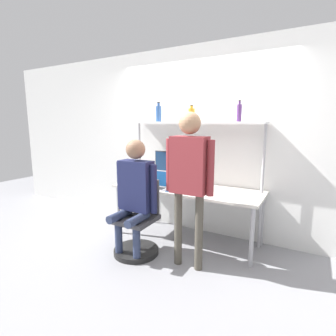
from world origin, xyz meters
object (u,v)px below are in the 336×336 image
monitor (172,165)px  office_chair (138,231)px  cell_phone (170,190)px  bottle_amber (191,115)px  laptop (158,183)px  bottle_purple (239,112)px  bottle_blue (159,113)px  person_seated (135,188)px  person_standing (189,170)px

monitor → office_chair: bearing=-89.8°
cell_phone → bottle_amber: size_ratio=0.67×
laptop → bottle_amber: size_ratio=1.47×
cell_phone → bottle_purple: bearing=32.5°
bottle_blue → bottle_amber: 0.54m
person_seated → bottle_purple: 1.62m
person_standing → office_chair: bearing=-179.3°
monitor → bottle_blue: bottle_blue is taller
office_chair → person_seated: person_seated is taller
bottle_amber → bottle_blue: bearing=180.0°
monitor → person_seated: bearing=-89.8°
bottle_blue → bottle_purple: size_ratio=1.08×
cell_phone → monitor: bearing=116.3°
bottle_amber → monitor: bearing=177.4°
cell_phone → bottle_amber: bearing=80.5°
bottle_amber → person_standing: bearing=-66.7°
monitor → bottle_blue: bearing=-176.2°
person_seated → bottle_blue: size_ratio=5.00×
bottle_blue → bottle_purple: 1.20m
person_standing → bottle_blue: bottle_blue is taller
monitor → office_chair: monitor is taller
laptop → office_chair: size_ratio=0.36×
monitor → cell_phone: monitor is taller
person_seated → bottle_purple: bottle_purple is taller
laptop → person_seated: bearing=-90.1°
laptop → person_standing: 0.89m
cell_phone → office_chair: size_ratio=0.16×
laptop → cell_phone: laptop is taller
cell_phone → bottle_purple: (0.74, 0.47, 1.00)m
bottle_purple → person_standing: bearing=-108.1°
bottle_purple → cell_phone: bearing=-147.5°
bottle_blue → bottle_amber: (0.54, 0.00, -0.03)m
monitor → laptop: bearing=-89.4°
person_standing → bottle_amber: 1.13m
office_chair → cell_phone: bearing=59.8°
laptop → person_standing: person_standing is taller
office_chair → bottle_purple: (0.98, 0.88, 1.46)m
bottle_amber → office_chair: bearing=-109.8°
person_seated → bottle_amber: (0.32, 0.92, 0.89)m
bottle_purple → bottle_amber: size_ratio=1.18×
person_seated → person_standing: bearing=4.4°
monitor → office_chair: 1.14m
monitor → bottle_purple: bottle_purple is taller
bottle_purple → bottle_amber: 0.66m
cell_phone → laptop: bearing=163.1°
person_standing → bottle_blue: 1.42m
person_standing → bottle_amber: size_ratio=7.71×
person_standing → monitor: bearing=128.2°
monitor → person_seated: size_ratio=0.40×
cell_phone → bottle_blue: (-0.46, 0.47, 1.01)m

